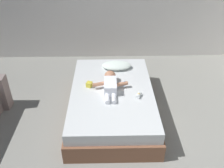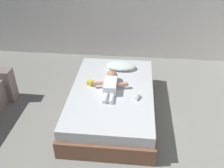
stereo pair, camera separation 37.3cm
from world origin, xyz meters
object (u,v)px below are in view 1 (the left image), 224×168
at_px(pillow, 116,65).
at_px(baby, 110,84).
at_px(bed, 112,101).
at_px(toy_block, 89,84).
at_px(baby_bottle, 139,95).
at_px(toothbrush, 124,83).

height_order(pillow, baby, baby).
relative_size(bed, toy_block, 19.31).
xyz_separation_m(bed, pillow, (0.09, 0.64, 0.28)).
xyz_separation_m(bed, baby_bottle, (0.38, -0.19, 0.26)).
bearing_deg(pillow, toy_block, -128.26).
relative_size(toothbrush, baby_bottle, 1.11).
relative_size(pillow, toothbrush, 3.48).
xyz_separation_m(toothbrush, toy_block, (-0.54, -0.07, 0.03)).
height_order(bed, baby, baby).
relative_size(toothbrush, toy_block, 1.36).
bearing_deg(baby_bottle, bed, 153.25).
relative_size(toy_block, baby_bottle, 0.81).
xyz_separation_m(baby, toy_block, (-0.32, 0.04, -0.04)).
relative_size(bed, toothbrush, 14.17).
bearing_deg(toy_block, bed, -14.03).
distance_m(toothbrush, toy_block, 0.55).
bearing_deg(bed, pillow, 82.09).
bearing_deg(pillow, bed, -97.91).
relative_size(baby, toothbrush, 4.86).
bearing_deg(bed, baby, 117.60).
distance_m(bed, pillow, 0.70).
distance_m(baby, toy_block, 0.33).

